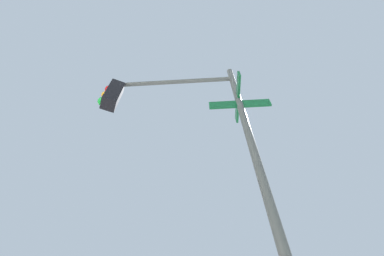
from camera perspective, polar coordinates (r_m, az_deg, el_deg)
traffic_signal_near at (r=4.24m, az=-3.07°, el=2.07°), size 1.69×2.97×6.31m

